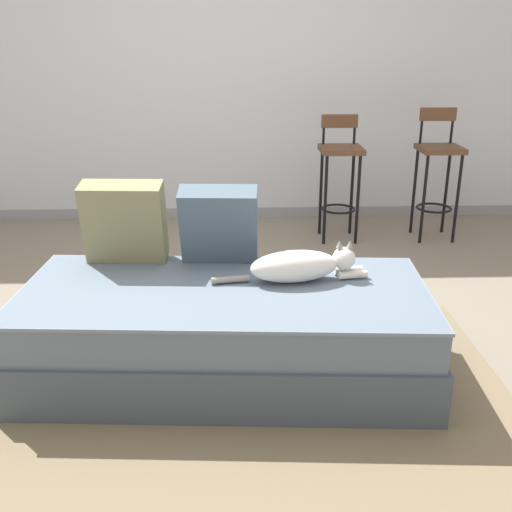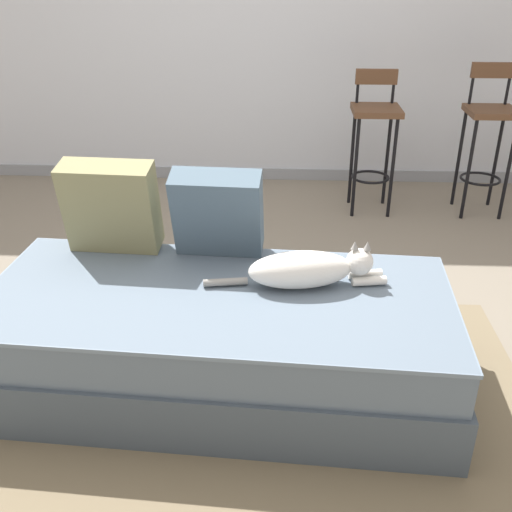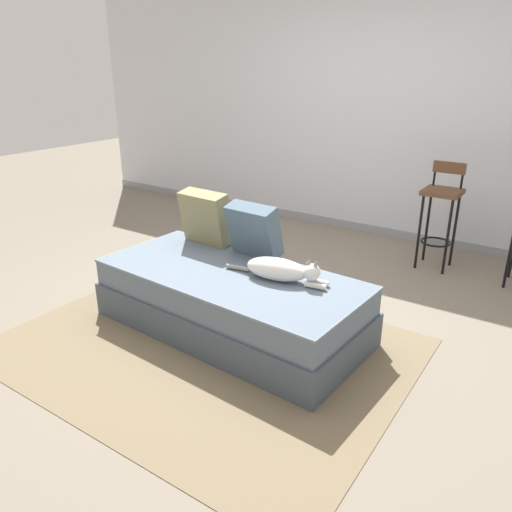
{
  "view_description": "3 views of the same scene",
  "coord_description": "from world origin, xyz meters",
  "views": [
    {
      "loc": [
        0.06,
        -2.93,
        1.54
      ],
      "look_at": [
        0.15,
        -0.3,
        0.56
      ],
      "focal_mm": 42.0,
      "sensor_mm": 36.0,
      "label": 1
    },
    {
      "loc": [
        0.25,
        -2.44,
        1.65
      ],
      "look_at": [
        0.15,
        -0.3,
        0.56
      ],
      "focal_mm": 42.0,
      "sensor_mm": 36.0,
      "label": 2
    },
    {
      "loc": [
        1.9,
        -2.9,
        1.79
      ],
      "look_at": [
        0.15,
        -0.3,
        0.56
      ],
      "focal_mm": 35.0,
      "sensor_mm": 36.0,
      "label": 3
    }
  ],
  "objects": [
    {
      "name": "ground_plane",
      "position": [
        0.0,
        0.0,
        0.0
      ],
      "size": [
        16.0,
        16.0,
        0.0
      ],
      "primitive_type": "plane",
      "color": "slate",
      "rests_on": "ground"
    },
    {
      "name": "couch",
      "position": [
        0.0,
        -0.4,
        0.22
      ],
      "size": [
        1.95,
        0.98,
        0.44
      ],
      "color": "#44505B",
      "rests_on": "ground"
    },
    {
      "name": "wall_back_panel",
      "position": [
        0.0,
        2.25,
        1.3
      ],
      "size": [
        8.0,
        0.1,
        2.6
      ],
      "primitive_type": "cube",
      "color": "silver",
      "rests_on": "ground"
    },
    {
      "name": "throw_pillow_middle",
      "position": [
        -0.03,
        -0.06,
        0.64
      ],
      "size": [
        0.4,
        0.26,
        0.41
      ],
      "color": "#4C6070",
      "rests_on": "couch"
    },
    {
      "name": "area_rug",
      "position": [
        0.0,
        -0.7,
        0.0
      ],
      "size": [
        2.6,
        1.97,
        0.01
      ],
      "primitive_type": "cube",
      "color": "#75664C",
      "rests_on": "ground"
    },
    {
      "name": "cat",
      "position": [
        0.36,
        -0.32,
        0.52
      ],
      "size": [
        0.75,
        0.23,
        0.19
      ],
      "color": "white",
      "rests_on": "couch"
    },
    {
      "name": "throw_pillow_corner",
      "position": [
        -0.5,
        -0.03,
        0.65
      ],
      "size": [
        0.42,
        0.24,
        0.42
      ],
      "color": "#847F56",
      "rests_on": "couch"
    },
    {
      "name": "bar_stool_near_window",
      "position": [
        0.86,
        1.6,
        0.59
      ],
      "size": [
        0.32,
        0.32,
        0.96
      ],
      "color": "black",
      "rests_on": "ground"
    },
    {
      "name": "wall_baseboard_trim",
      "position": [
        0.0,
        2.2,
        0.04
      ],
      "size": [
        8.0,
        0.02,
        0.09
      ],
      "primitive_type": "cube",
      "color": "gray",
      "rests_on": "ground"
    }
  ]
}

